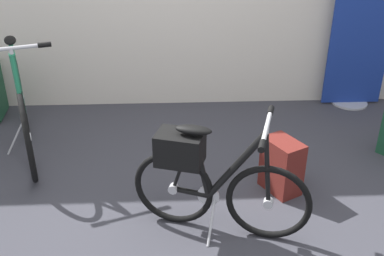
{
  "coord_description": "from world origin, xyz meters",
  "views": [
    {
      "loc": [
        -0.02,
        -2.31,
        1.87
      ],
      "look_at": [
        0.1,
        0.28,
        0.55
      ],
      "focal_mm": 41.48,
      "sensor_mm": 36.0,
      "label": 1
    }
  ],
  "objects_px": {
    "handbag_on_floor": "(282,166)",
    "folding_bike_foreground": "(208,177)",
    "floor_banner_stand": "(362,29)",
    "display_bike_left": "(23,111)"
  },
  "relations": [
    {
      "from": "floor_banner_stand",
      "to": "handbag_on_floor",
      "type": "distance_m",
      "value": 1.93
    },
    {
      "from": "floor_banner_stand",
      "to": "handbag_on_floor",
      "type": "height_order",
      "value": "floor_banner_stand"
    },
    {
      "from": "floor_banner_stand",
      "to": "folding_bike_foreground",
      "type": "distance_m",
      "value": 2.53
    },
    {
      "from": "floor_banner_stand",
      "to": "folding_bike_foreground",
      "type": "relative_size",
      "value": 1.62
    },
    {
      "from": "handbag_on_floor",
      "to": "folding_bike_foreground",
      "type": "bearing_deg",
      "value": -144.86
    },
    {
      "from": "folding_bike_foreground",
      "to": "handbag_on_floor",
      "type": "bearing_deg",
      "value": 35.14
    },
    {
      "from": "display_bike_left",
      "to": "handbag_on_floor",
      "type": "height_order",
      "value": "display_bike_left"
    },
    {
      "from": "floor_banner_stand",
      "to": "folding_bike_foreground",
      "type": "xyz_separation_m",
      "value": [
        -1.63,
        -1.89,
        -0.4
      ]
    },
    {
      "from": "folding_bike_foreground",
      "to": "handbag_on_floor",
      "type": "distance_m",
      "value": 0.71
    },
    {
      "from": "floor_banner_stand",
      "to": "handbag_on_floor",
      "type": "xyz_separation_m",
      "value": [
        -1.07,
        -1.5,
        -0.59
      ]
    }
  ]
}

